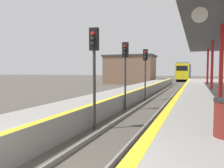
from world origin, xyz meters
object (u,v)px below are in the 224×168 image
at_px(signal_near, 94,59).
at_px(signal_mid, 125,63).
at_px(train, 184,72).
at_px(signal_far, 145,65).

xyz_separation_m(signal_near, signal_mid, (-0.16, 4.69, 0.00)).
height_order(train, signal_mid, train).
bearing_deg(signal_near, signal_far, 89.62).
bearing_deg(signal_mid, signal_near, -88.10).
bearing_deg(signal_mid, signal_far, 87.35).
relative_size(train, signal_mid, 5.02).
bearing_deg(train, signal_near, -91.40).
xyz_separation_m(signal_mid, signal_far, (0.22, 4.69, 0.00)).
height_order(train, signal_far, train).
relative_size(signal_near, signal_mid, 1.00).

